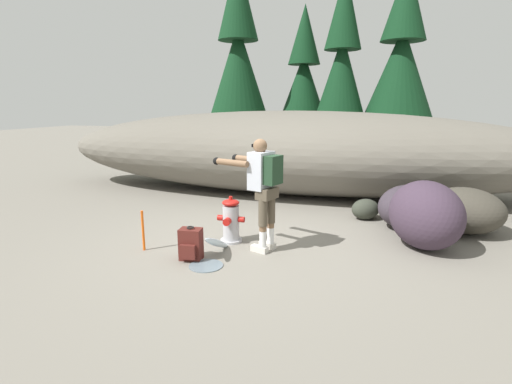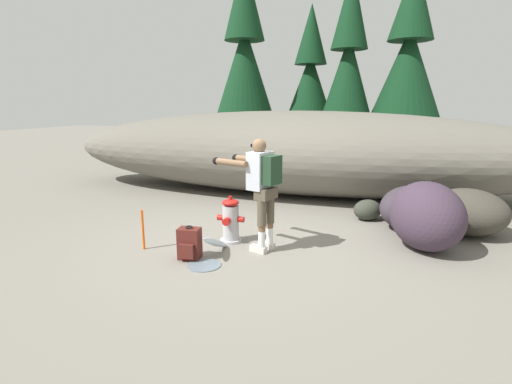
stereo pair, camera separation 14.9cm
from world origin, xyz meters
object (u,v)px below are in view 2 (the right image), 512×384
(spare_backpack, at_px, (189,244))
(survey_stake, at_px, (143,230))
(boulder_large, at_px, (409,207))
(utility_worker, at_px, (261,181))
(boulder_small, at_px, (468,212))
(fire_hydrant, at_px, (231,221))
(boulder_mid, at_px, (426,216))
(boulder_outlier, at_px, (368,210))

(spare_backpack, height_order, survey_stake, survey_stake)
(spare_backpack, height_order, boulder_large, boulder_large)
(utility_worker, height_order, boulder_small, utility_worker)
(spare_backpack, bearing_deg, boulder_large, 123.03)
(fire_hydrant, height_order, boulder_mid, boulder_mid)
(utility_worker, distance_m, boulder_mid, 2.47)
(fire_hydrant, distance_m, boulder_large, 3.10)
(boulder_outlier, bearing_deg, survey_stake, -140.50)
(fire_hydrant, relative_size, utility_worker, 0.45)
(fire_hydrant, relative_size, boulder_mid, 0.59)
(boulder_mid, height_order, boulder_outlier, boulder_mid)
(boulder_mid, distance_m, boulder_outlier, 1.57)
(utility_worker, bearing_deg, boulder_outlier, -105.76)
(boulder_mid, height_order, boulder_small, boulder_mid)
(spare_backpack, bearing_deg, boulder_small, 115.74)
(boulder_mid, bearing_deg, fire_hydrant, -168.58)
(boulder_mid, xyz_separation_m, boulder_outlier, (-0.85, 1.28, -0.31))
(spare_backpack, distance_m, boulder_small, 4.53)
(utility_worker, relative_size, spare_backpack, 3.46)
(utility_worker, height_order, boulder_outlier, utility_worker)
(utility_worker, xyz_separation_m, survey_stake, (-1.66, -0.51, -0.73))
(spare_backpack, xyz_separation_m, boulder_small, (3.86, 2.37, 0.16))
(utility_worker, xyz_separation_m, spare_backpack, (-0.84, -0.64, -0.82))
(utility_worker, relative_size, boulder_outlier, 3.12)
(fire_hydrant, relative_size, survey_stake, 1.21)
(fire_hydrant, relative_size, boulder_large, 0.61)
(boulder_large, height_order, boulder_outlier, boulder_large)
(fire_hydrant, height_order, spare_backpack, fire_hydrant)
(utility_worker, bearing_deg, survey_stake, 36.47)
(boulder_large, bearing_deg, fire_hydrant, -149.67)
(boulder_small, xyz_separation_m, survey_stake, (-4.68, -2.25, -0.08))
(fire_hydrant, relative_size, boulder_small, 0.59)
(utility_worker, xyz_separation_m, boulder_large, (2.13, 1.75, -0.66))
(utility_worker, relative_size, boulder_mid, 1.31)
(boulder_mid, xyz_separation_m, survey_stake, (-3.95, -1.27, -0.21))
(boulder_outlier, distance_m, survey_stake, 4.01)
(fire_hydrant, relative_size, boulder_outlier, 1.40)
(boulder_large, xyz_separation_m, survey_stake, (-3.78, -2.26, -0.07))
(spare_backpack, relative_size, boulder_mid, 0.38)
(spare_backpack, bearing_deg, utility_worker, 121.40)
(boulder_large, distance_m, boulder_mid, 1.01)
(boulder_mid, distance_m, survey_stake, 4.15)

